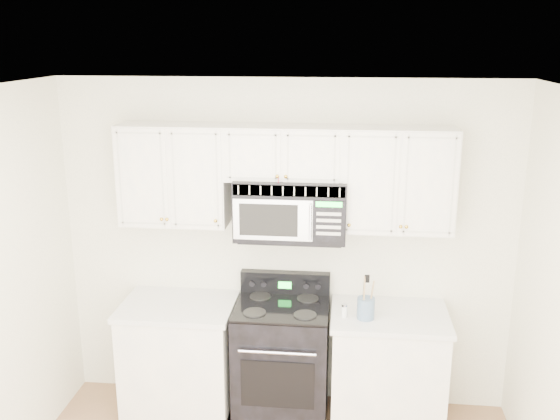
# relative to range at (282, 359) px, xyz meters

# --- Properties ---
(room) EXTENTS (3.51, 3.51, 2.61)m
(room) POSITION_rel_range_xyz_m (0.00, -1.45, 0.82)
(room) COLOR #99724D
(room) RESTS_ON ground
(base_cabinet_left) EXTENTS (0.86, 0.65, 0.92)m
(base_cabinet_left) POSITION_rel_range_xyz_m (-0.80, -0.02, -0.06)
(base_cabinet_left) COLOR white
(base_cabinet_left) RESTS_ON ground
(base_cabinet_right) EXTENTS (0.86, 0.65, 0.92)m
(base_cabinet_right) POSITION_rel_range_xyz_m (0.80, -0.02, -0.06)
(base_cabinet_right) COLOR white
(base_cabinet_right) RESTS_ON ground
(range) EXTENTS (0.70, 0.64, 1.10)m
(range) POSITION_rel_range_xyz_m (0.00, 0.00, 0.00)
(range) COLOR black
(range) RESTS_ON ground
(upper_cabinets) EXTENTS (2.44, 0.37, 0.75)m
(upper_cabinets) POSITION_rel_range_xyz_m (0.00, 0.13, 1.45)
(upper_cabinets) COLOR white
(upper_cabinets) RESTS_ON ground
(microwave) EXTENTS (0.81, 0.45, 0.45)m
(microwave) POSITION_rel_range_xyz_m (0.06, 0.09, 1.19)
(microwave) COLOR black
(microwave) RESTS_ON ground
(utensil_crock) EXTENTS (0.13, 0.13, 0.34)m
(utensil_crock) POSITION_rel_range_xyz_m (0.62, -0.12, 0.52)
(utensil_crock) COLOR slate
(utensil_crock) RESTS_ON base_cabinet_right
(shaker_salt) EXTENTS (0.04, 0.04, 0.10)m
(shaker_salt) POSITION_rel_range_xyz_m (0.47, -0.12, 0.49)
(shaker_salt) COLOR silver
(shaker_salt) RESTS_ON base_cabinet_right
(shaker_pepper) EXTENTS (0.04, 0.04, 0.10)m
(shaker_pepper) POSITION_rel_range_xyz_m (0.65, -0.05, 0.49)
(shaker_pepper) COLOR silver
(shaker_pepper) RESTS_ON base_cabinet_right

